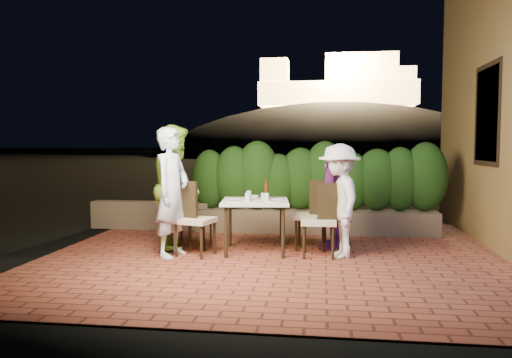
% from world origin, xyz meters
% --- Properties ---
extents(ground, '(400.00, 400.00, 0.00)m').
position_xyz_m(ground, '(0.00, 0.00, -0.02)').
color(ground, black).
rests_on(ground, ground).
extents(terrace_floor, '(7.00, 6.00, 0.15)m').
position_xyz_m(terrace_floor, '(0.00, 0.50, -0.07)').
color(terrace_floor, brown).
rests_on(terrace_floor, ground).
extents(window_pane, '(0.08, 1.00, 1.40)m').
position_xyz_m(window_pane, '(2.82, 1.50, 2.00)').
color(window_pane, black).
rests_on(window_pane, building_wall).
extents(window_frame, '(0.06, 1.15, 1.55)m').
position_xyz_m(window_frame, '(2.81, 1.50, 2.00)').
color(window_frame, black).
rests_on(window_frame, building_wall).
extents(planter, '(4.20, 0.55, 0.40)m').
position_xyz_m(planter, '(0.20, 2.30, 0.20)').
color(planter, brown).
rests_on(planter, ground).
extents(hedge, '(4.00, 0.70, 1.10)m').
position_xyz_m(hedge, '(0.20, 2.30, 0.95)').
color(hedge, '#183B10').
rests_on(hedge, planter).
extents(parapet, '(2.20, 0.30, 0.50)m').
position_xyz_m(parapet, '(-2.80, 2.30, 0.25)').
color(parapet, brown).
rests_on(parapet, ground).
extents(hill, '(52.00, 40.00, 22.00)m').
position_xyz_m(hill, '(2.00, 60.00, -4.00)').
color(hill, black).
rests_on(hill, ground).
extents(fortress, '(26.00, 8.00, 8.00)m').
position_xyz_m(fortress, '(2.00, 60.00, 10.50)').
color(fortress, '#FFCC7A').
rests_on(fortress, hill).
extents(dining_table, '(1.04, 1.04, 0.75)m').
position_xyz_m(dining_table, '(-0.62, 0.57, 0.38)').
color(dining_table, white).
rests_on(dining_table, ground).
extents(plate_nw, '(0.22, 0.22, 0.01)m').
position_xyz_m(plate_nw, '(-0.87, 0.33, 0.76)').
color(plate_nw, white).
rests_on(plate_nw, dining_table).
extents(plate_sw, '(0.21, 0.21, 0.01)m').
position_xyz_m(plate_sw, '(-0.96, 0.78, 0.76)').
color(plate_sw, white).
rests_on(plate_sw, dining_table).
extents(plate_ne, '(0.24, 0.24, 0.01)m').
position_xyz_m(plate_ne, '(-0.34, 0.41, 0.76)').
color(plate_ne, white).
rests_on(plate_ne, dining_table).
extents(plate_se, '(0.23, 0.23, 0.01)m').
position_xyz_m(plate_se, '(-0.35, 0.81, 0.76)').
color(plate_se, white).
rests_on(plate_se, dining_table).
extents(plate_centre, '(0.25, 0.25, 0.01)m').
position_xyz_m(plate_centre, '(-0.65, 0.58, 0.76)').
color(plate_centre, white).
rests_on(plate_centre, dining_table).
extents(plate_front, '(0.20, 0.20, 0.01)m').
position_xyz_m(plate_front, '(-0.55, 0.26, 0.76)').
color(plate_front, white).
rests_on(plate_front, dining_table).
extents(glass_nw, '(0.07, 0.07, 0.12)m').
position_xyz_m(glass_nw, '(-0.70, 0.40, 0.81)').
color(glass_nw, silver).
rests_on(glass_nw, dining_table).
extents(glass_sw, '(0.07, 0.07, 0.12)m').
position_xyz_m(glass_sw, '(-0.74, 0.77, 0.81)').
color(glass_sw, silver).
rests_on(glass_sw, dining_table).
extents(glass_ne, '(0.07, 0.07, 0.11)m').
position_xyz_m(glass_ne, '(-0.45, 0.53, 0.81)').
color(glass_ne, silver).
rests_on(glass_ne, dining_table).
extents(glass_se, '(0.06, 0.06, 0.10)m').
position_xyz_m(glass_se, '(-0.52, 0.70, 0.80)').
color(glass_se, silver).
rests_on(glass_se, dining_table).
extents(beer_bottle, '(0.06, 0.06, 0.31)m').
position_xyz_m(beer_bottle, '(-0.47, 0.67, 0.90)').
color(beer_bottle, '#441D0B').
rests_on(beer_bottle, dining_table).
extents(bowl, '(0.20, 0.20, 0.04)m').
position_xyz_m(bowl, '(-0.69, 0.87, 0.77)').
color(bowl, white).
rests_on(bowl, dining_table).
extents(chair_left_front, '(0.58, 0.58, 1.04)m').
position_xyz_m(chair_left_front, '(-1.42, 0.25, 0.52)').
color(chair_left_front, black).
rests_on(chair_left_front, ground).
extents(chair_left_back, '(0.45, 0.45, 0.90)m').
position_xyz_m(chair_left_back, '(-1.53, 0.71, 0.45)').
color(chair_left_back, black).
rests_on(chair_left_back, ground).
extents(chair_right_front, '(0.48, 0.48, 1.02)m').
position_xyz_m(chair_right_front, '(0.29, 0.42, 0.51)').
color(chair_right_front, black).
rests_on(chair_right_front, ground).
extents(chair_right_back, '(0.51, 0.51, 1.03)m').
position_xyz_m(chair_right_back, '(0.17, 0.90, 0.51)').
color(chair_right_back, black).
rests_on(chair_right_back, ground).
extents(diner_blue, '(0.57, 0.73, 1.79)m').
position_xyz_m(diner_blue, '(-1.72, 0.15, 0.89)').
color(diner_blue, '#C6E0FE').
rests_on(diner_blue, ground).
extents(diner_green, '(0.87, 1.02, 1.84)m').
position_xyz_m(diner_green, '(-1.84, 0.75, 0.92)').
color(diner_green, '#A1DB44').
rests_on(diner_green, ground).
extents(diner_white, '(0.78, 1.11, 1.56)m').
position_xyz_m(diner_white, '(0.57, 0.41, 0.78)').
color(diner_white, white).
rests_on(diner_white, ground).
extents(diner_purple, '(0.60, 0.98, 1.55)m').
position_xyz_m(diner_purple, '(0.49, 0.98, 0.77)').
color(diner_purple, '#73297C').
rests_on(diner_purple, ground).
extents(parapet_lamp, '(0.10, 0.10, 0.14)m').
position_xyz_m(parapet_lamp, '(-2.54, 2.30, 0.57)').
color(parapet_lamp, orange).
rests_on(parapet_lamp, parapet).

